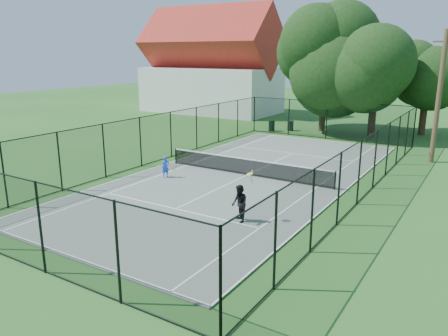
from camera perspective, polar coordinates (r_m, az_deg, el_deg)
The scene contains 13 objects.
ground at distance 24.37m, azimuth 3.01°, elevation -1.08°, with size 120.00×120.00×0.00m, color #23581E.
tennis_court at distance 24.36m, azimuth 3.01°, elevation -1.01°, with size 11.00×24.00×0.06m, color slate.
tennis_net at distance 24.22m, azimuth 3.03°, elevation 0.24°, with size 10.08×0.08×0.95m.
fence at distance 24.00m, azimuth 3.06°, elevation 2.36°, with size 13.10×26.10×3.00m.
tree_near_left at distance 39.07m, azimuth 13.11°, elevation 13.41°, with size 7.43×7.43×9.69m.
tree_near_mid at distance 37.16m, azimuth 19.25°, elevation 11.50°, with size 6.26×6.26×8.18m.
tree_near_right at distance 39.82m, azimuth 25.07°, elevation 10.81°, with size 5.51×5.51×7.60m.
building at distance 51.12m, azimuth -1.73°, elevation 12.87°, with size 15.30×8.15×11.87m.
trash_bin_left at distance 38.65m, azimuth 6.24°, elevation 5.53°, with size 0.58×0.58×0.96m.
trash_bin_right at distance 39.06m, azimuth 8.67°, elevation 5.48°, with size 0.58×0.58×0.87m.
utility_pole at distance 29.81m, azimuth 26.26°, elevation 8.33°, with size 1.40×0.30×8.03m.
player_blue at distance 24.01m, azimuth -7.64°, elevation 0.15°, with size 0.80×0.50×1.16m.
player_black at distance 17.52m, azimuth 2.04°, elevation -4.66°, with size 0.94×0.95×2.12m.
Camera 1 is at (11.29, -20.54, 6.67)m, focal length 35.00 mm.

